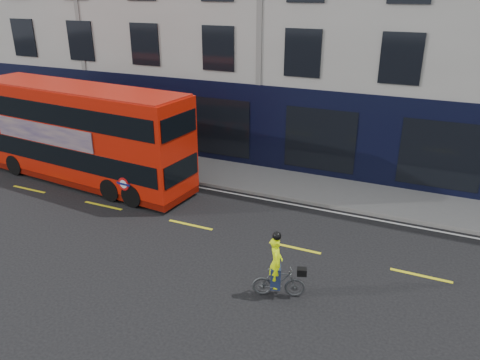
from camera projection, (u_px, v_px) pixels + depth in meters
The scene contains 8 objects.
ground at pixel (169, 244), 15.90m from camera, with size 120.00×120.00×0.00m, color black.
pavement at pixel (245, 177), 21.36m from camera, with size 60.00×3.00×0.12m, color gray.
kerb at pixel (231, 189), 20.09m from camera, with size 60.00×0.12×0.13m, color slate.
building_terrace at pixel (296, 0), 23.96m from camera, with size 50.00×10.07×15.00m.
road_edge_line at pixel (228, 193), 19.86m from camera, with size 58.00×0.10×0.01m, color silver.
lane_dashes at pixel (191, 225), 17.16m from camera, with size 58.00×0.12×0.01m, color gold, non-canonical shape.
bus at pixel (82, 134), 20.28m from camera, with size 10.73×3.32×4.26m.
cyclist at pixel (278, 275), 12.98m from camera, with size 1.54×0.88×2.03m.
Camera 1 is at (7.89, -11.66, 8.08)m, focal length 35.00 mm.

